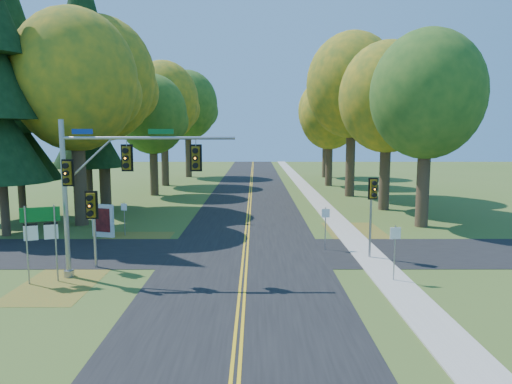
{
  "coord_description": "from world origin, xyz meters",
  "views": [
    {
      "loc": [
        0.51,
        -20.94,
        6.07
      ],
      "look_at": [
        0.54,
        1.65,
        3.2
      ],
      "focal_mm": 32.0,
      "sensor_mm": 36.0,
      "label": 1
    }
  ],
  "objects_px": {
    "east_signal_pole": "(372,198)",
    "route_sign_cluster": "(41,228)",
    "info_kiosk": "(103,221)",
    "traffic_mast": "(107,177)"
  },
  "relations": [
    {
      "from": "traffic_mast",
      "to": "info_kiosk",
      "type": "distance_m",
      "value": 8.85
    },
    {
      "from": "east_signal_pole",
      "to": "route_sign_cluster",
      "type": "relative_size",
      "value": 1.24
    },
    {
      "from": "traffic_mast",
      "to": "route_sign_cluster",
      "type": "height_order",
      "value": "traffic_mast"
    },
    {
      "from": "east_signal_pole",
      "to": "info_kiosk",
      "type": "xyz_separation_m",
      "value": [
        -14.68,
        4.85,
        -2.06
      ]
    },
    {
      "from": "traffic_mast",
      "to": "route_sign_cluster",
      "type": "xyz_separation_m",
      "value": [
        -2.54,
        -0.72,
        -2.02
      ]
    },
    {
      "from": "east_signal_pole",
      "to": "info_kiosk",
      "type": "distance_m",
      "value": 15.6
    },
    {
      "from": "route_sign_cluster",
      "to": "info_kiosk",
      "type": "relative_size",
      "value": 1.65
    },
    {
      "from": "traffic_mast",
      "to": "east_signal_pole",
      "type": "relative_size",
      "value": 1.84
    },
    {
      "from": "traffic_mast",
      "to": "east_signal_pole",
      "type": "bearing_deg",
      "value": 13.84
    },
    {
      "from": "east_signal_pole",
      "to": "route_sign_cluster",
      "type": "xyz_separation_m",
      "value": [
        -14.37,
        -3.55,
        -0.76
      ]
    }
  ]
}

